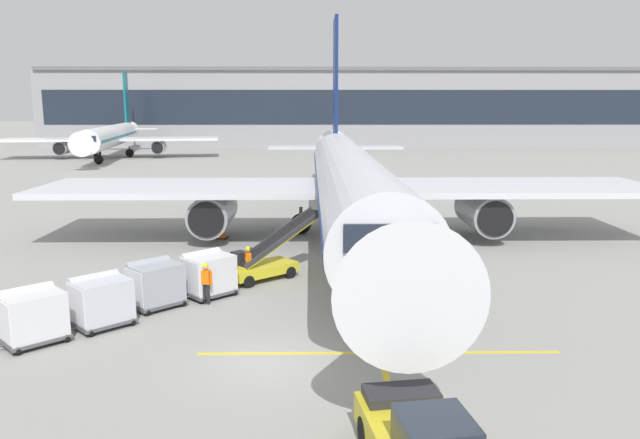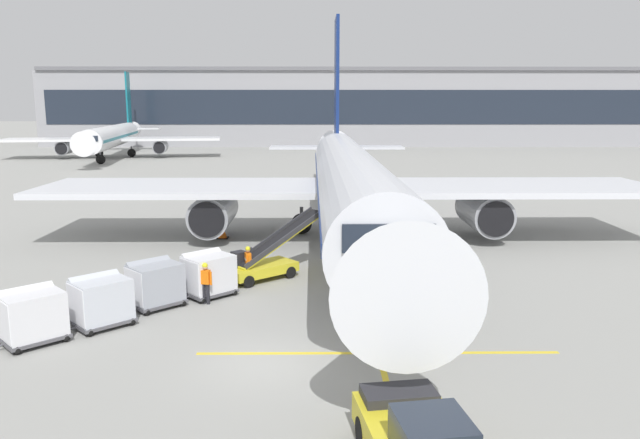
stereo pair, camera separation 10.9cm
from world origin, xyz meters
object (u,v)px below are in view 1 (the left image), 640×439
object	(u,v)px
baggage_cart_lead	(208,273)
baggage_cart_third	(101,300)
safety_cone_engine_keepout	(222,232)
distant_airplane	(111,136)
baggage_cart_second	(155,283)
baggage_cart_fourth	(32,315)
ground_crew_marshaller	(206,281)
belt_loader	(264,260)
ground_crew_by_loader	(191,269)
ground_crew_wingwalker	(248,262)
parked_airplane	(348,179)
ground_crew_by_carts	(172,281)

from	to	relation	value
baggage_cart_lead	baggage_cart_third	bearing A→B (deg)	-132.73
safety_cone_engine_keepout	distant_airplane	size ratio (longest dim) A/B	0.02
baggage_cart_lead	baggage_cart_second	size ratio (longest dim) A/B	1.00
baggage_cart_fourth	distant_airplane	world-z (taller)	distant_airplane
baggage_cart_third	ground_crew_marshaller	size ratio (longest dim) A/B	1.46
ground_crew_marshaller	belt_loader	bearing A→B (deg)	60.80
baggage_cart_second	ground_crew_marshaller	xyz separation A→B (m)	(1.99, 0.33, -0.00)
ground_crew_marshaller	safety_cone_engine_keepout	distance (m)	12.68
baggage_cart_lead	distant_airplane	distance (m)	75.29
ground_crew_marshaller	baggage_cart_fourth	bearing A→B (deg)	-141.94
ground_crew_by_loader	ground_crew_wingwalker	world-z (taller)	same
belt_loader	safety_cone_engine_keepout	xyz separation A→B (m)	(-3.31, 8.82, -0.48)
baggage_cart_second	baggage_cart_third	size ratio (longest dim) A/B	1.00
baggage_cart_lead	baggage_cart_third	size ratio (longest dim) A/B	1.00
ground_crew_wingwalker	belt_loader	bearing A→B (deg)	50.82
ground_crew_marshaller	baggage_cart_lead	bearing A→B (deg)	94.44
belt_loader	baggage_cart_fourth	world-z (taller)	belt_loader
parked_airplane	safety_cone_engine_keepout	xyz separation A→B (m)	(-7.76, -0.29, -3.22)
belt_loader	distant_airplane	xyz separation A→B (m)	(-28.91, 67.68, 2.44)
baggage_cart_second	distant_airplane	world-z (taller)	distant_airplane
ground_crew_by_carts	distant_airplane	bearing A→B (deg)	109.58
ground_crew_marshaller	ground_crew_wingwalker	world-z (taller)	same
ground_crew_wingwalker	safety_cone_engine_keepout	xyz separation A→B (m)	(-2.62, 9.66, -0.61)
ground_crew_marshaller	safety_cone_engine_keepout	world-z (taller)	ground_crew_marshaller
baggage_cart_second	parked_airplane	bearing A→B (deg)	57.09
belt_loader	baggage_cart_second	distance (m)	5.81
parked_airplane	baggage_cart_second	world-z (taller)	parked_airplane
baggage_cart_second	ground_crew_by_carts	bearing A→B (deg)	25.83
belt_loader	ground_crew_by_loader	world-z (taller)	belt_loader
baggage_cart_lead	ground_crew_wingwalker	distance (m)	2.38
baggage_cart_third	ground_crew_wingwalker	distance (m)	7.30
belt_loader	ground_crew_wingwalker	world-z (taller)	belt_loader
parked_airplane	ground_crew_by_loader	size ratio (longest dim) A/B	27.36
baggage_cart_lead	baggage_cart_second	xyz separation A→B (m)	(-1.90, -1.43, 0.00)
parked_airplane	baggage_cart_third	world-z (taller)	parked_airplane
ground_crew_by_carts	ground_crew_wingwalker	bearing A→B (deg)	46.65
belt_loader	baggage_cart_fourth	xyz separation A→B (m)	(-7.34, -7.87, 0.13)
belt_loader	ground_crew_by_carts	distance (m)	5.17
baggage_cart_lead	baggage_cart_third	distance (m)	4.92
parked_airplane	distant_airplane	world-z (taller)	parked_airplane
baggage_cart_fourth	ground_crew_wingwalker	size ratio (longest dim) A/B	1.46
parked_airplane	ground_crew_marshaller	size ratio (longest dim) A/B	27.36
parked_airplane	baggage_cart_lead	world-z (taller)	parked_airplane
baggage_cart_second	distant_airplane	xyz separation A→B (m)	(-24.81, 71.79, 2.31)
baggage_cart_lead	baggage_cart_fourth	xyz separation A→B (m)	(-5.14, -5.20, 0.00)
baggage_cart_third	baggage_cart_fourth	distance (m)	2.41
safety_cone_engine_keepout	distant_airplane	bearing A→B (deg)	113.51
belt_loader	baggage_cart_lead	distance (m)	3.47
safety_cone_engine_keepout	ground_crew_wingwalker	bearing A→B (deg)	-74.81
belt_loader	ground_crew_marshaller	size ratio (longest dim) A/B	2.78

